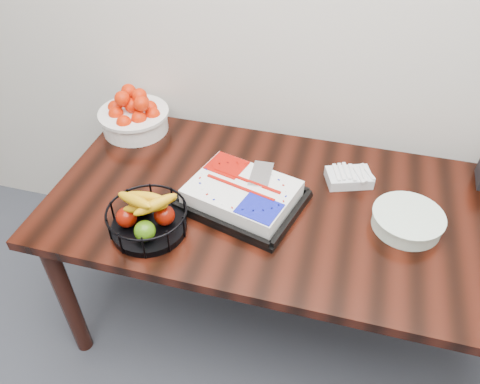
% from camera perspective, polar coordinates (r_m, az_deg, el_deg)
% --- Properties ---
extents(table, '(1.80, 0.90, 0.75)m').
position_cam_1_polar(table, '(1.83, 5.60, -3.37)').
color(table, black).
rests_on(table, ground).
extents(cake_tray, '(0.50, 0.44, 0.09)m').
position_cam_1_polar(cake_tray, '(1.73, 0.27, -0.34)').
color(cake_tray, black).
rests_on(cake_tray, table).
extents(tangerine_bowl, '(0.31, 0.31, 0.20)m').
position_cam_1_polar(tangerine_bowl, '(2.16, -12.84, 9.33)').
color(tangerine_bowl, white).
rests_on(tangerine_bowl, table).
extents(fruit_basket, '(0.28, 0.28, 0.15)m').
position_cam_1_polar(fruit_basket, '(1.65, -11.22, -3.07)').
color(fruit_basket, black).
rests_on(fruit_basket, table).
extents(plate_stack, '(0.25, 0.25, 0.06)m').
position_cam_1_polar(plate_stack, '(1.75, 19.72, -3.30)').
color(plate_stack, white).
rests_on(plate_stack, table).
extents(fork_bag, '(0.20, 0.16, 0.05)m').
position_cam_1_polar(fork_bag, '(1.89, 13.13, 1.79)').
color(fork_bag, silver).
rests_on(fork_bag, table).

